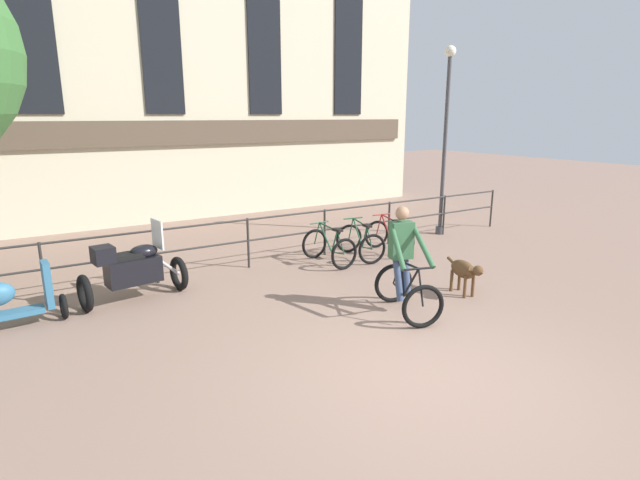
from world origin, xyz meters
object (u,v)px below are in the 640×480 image
Objects in this scene: dog at (465,270)px; parked_bicycle_mid_right at (389,238)px; parked_bicycle_mid_left at (360,242)px; parked_scooter at (14,299)px; cyclist_with_bike at (405,266)px; parked_motorcycle at (132,269)px; parked_bicycle_near_lamp at (329,248)px; street_lamp at (446,133)px.

dog is 0.84× the size of parked_bicycle_mid_right.
parked_scooter reaches higher than parked_bicycle_mid_left.
cyclist_with_bike reaches higher than dog.
parked_scooter is at bearing 90.93° from parked_motorcycle.
dog is 0.82× the size of parked_bicycle_mid_left.
parked_bicycle_near_lamp and parked_bicycle_mid_right have the same top height.
parked_scooter is at bearing 171.44° from cyclist_with_bike.
dog is 0.75× the size of parked_scooter.
parked_bicycle_mid_right is 0.25× the size of street_lamp.
parked_motorcycle reaches higher than dog.
cyclist_with_bike reaches higher than parked_scooter.
parked_bicycle_mid_right is 0.90× the size of parked_scooter.
cyclist_with_bike is 1.45m from dog.
street_lamp reaches higher than dog.
parked_scooter reaches higher than dog.
parked_scooter is at bearing 169.48° from dog.
parked_bicycle_near_lamp is at bearing -97.34° from parked_motorcycle.
parked_bicycle_mid_right is (5.67, 0.06, -0.20)m from parked_motorcycle.
cyclist_with_bike is 0.36× the size of street_lamp.
street_lamp is (3.05, 3.62, 2.21)m from dog.
parked_motorcycle is 1.56× the size of parked_bicycle_near_lamp.
parked_bicycle_near_lamp is at bearing 7.32° from parked_bicycle_mid_left.
parked_bicycle_mid_left is at bearing -90.60° from parked_scooter.
parked_bicycle_mid_left is at bearing 103.14° from dog.
parked_motorcycle is at bearing 8.06° from parked_bicycle_mid_left.
parked_bicycle_mid_right is (0.83, -0.00, -0.00)m from parked_bicycle_mid_left.
parked_bicycle_near_lamp is 0.24× the size of street_lamp.
street_lamp is at bearing -173.51° from parked_bicycle_near_lamp.
parked_bicycle_near_lamp is at bearing 5.57° from parked_bicycle_mid_right.
cyclist_with_bike is 2.94m from parked_bicycle_near_lamp.
parked_bicycle_mid_left and parked_bicycle_mid_right have the same top height.
parked_motorcycle is 5.68m from parked_bicycle_mid_right.
cyclist_with_bike is at bearing 73.73° from parked_bicycle_mid_left.
dog is 7.21m from parked_scooter.
parked_bicycle_near_lamp is at bearing -169.38° from street_lamp.
parked_scooter is 10.11m from street_lamp.
parked_bicycle_mid_left is 0.83m from parked_bicycle_mid_right.
cyclist_with_bike is 4.56m from parked_motorcycle.
parked_bicycle_near_lamp and parked_bicycle_mid_left have the same top height.
parked_motorcycle is 4.85m from parked_bicycle_mid_left.
parked_motorcycle is at bearing 160.68° from dog.
dog is at bearing 17.48° from cyclist_with_bike.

